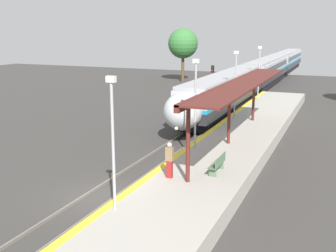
{
  "coord_description": "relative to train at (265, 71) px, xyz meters",
  "views": [
    {
      "loc": [
        10.36,
        -16.31,
        7.96
      ],
      "look_at": [
        0.61,
        6.78,
        2.12
      ],
      "focal_mm": 45.0,
      "sensor_mm": 36.0,
      "label": 1
    }
  ],
  "objects": [
    {
      "name": "rail_right",
      "position": [
        0.72,
        -42.94,
        -2.08
      ],
      "size": [
        0.08,
        90.0,
        0.15
      ],
      "primitive_type": "cube",
      "color": "slate",
      "rests_on": "ground_plane"
    },
    {
      "name": "lamppost_near",
      "position": [
        2.31,
        -45.65,
        1.79
      ],
      "size": [
        0.36,
        0.2,
        5.33
      ],
      "color": "#9E9EA3",
      "rests_on": "platform_right"
    },
    {
      "name": "ground_plane",
      "position": [
        0.0,
        -42.94,
        -2.16
      ],
      "size": [
        120.0,
        120.0,
        0.0
      ],
      "primitive_type": "plane",
      "color": "#383533"
    },
    {
      "name": "person_waiting",
      "position": [
        2.93,
        -41.47,
        -0.33
      ],
      "size": [
        0.36,
        0.23,
        1.77
      ],
      "color": "maroon",
      "rests_on": "platform_right"
    },
    {
      "name": "platform_right",
      "position": [
        4.06,
        -42.94,
        -1.71
      ],
      "size": [
        4.67,
        64.0,
        0.91
      ],
      "color": "#9E998E",
      "rests_on": "ground_plane"
    },
    {
      "name": "train",
      "position": [
        0.0,
        0.0,
        0.0
      ],
      "size": [
        2.82,
        67.22,
        3.76
      ],
      "color": "black",
      "rests_on": "ground_plane"
    },
    {
      "name": "lamppost_far",
      "position": [
        2.31,
        -26.4,
        1.79
      ],
      "size": [
        0.36,
        0.2,
        5.33
      ],
      "color": "#9E9EA3",
      "rests_on": "platform_right"
    },
    {
      "name": "lamppost_mid",
      "position": [
        2.31,
        -36.03,
        1.79
      ],
      "size": [
        0.36,
        0.2,
        5.33
      ],
      "color": "#9E9EA3",
      "rests_on": "platform_right"
    },
    {
      "name": "lamppost_farthest",
      "position": [
        2.31,
        -16.77,
        1.79
      ],
      "size": [
        0.36,
        0.2,
        5.33
      ],
      "color": "#9E9EA3",
      "rests_on": "platform_right"
    },
    {
      "name": "railway_signal",
      "position": [
        -2.03,
        -18.36,
        0.48
      ],
      "size": [
        0.28,
        0.28,
        4.31
      ],
      "color": "#59595E",
      "rests_on": "ground_plane"
    },
    {
      "name": "station_canopy",
      "position": [
        4.51,
        -34.28,
        2.41
      ],
      "size": [
        2.02,
        17.72,
        3.92
      ],
      "color": "#511E19",
      "rests_on": "platform_right"
    },
    {
      "name": "platform_bench",
      "position": [
        4.89,
        -39.87,
        -0.78
      ],
      "size": [
        0.44,
        1.72,
        0.89
      ],
      "color": "#4C6B4C",
      "rests_on": "platform_right"
    },
    {
      "name": "rail_left",
      "position": [
        -0.72,
        -42.94,
        -2.08
      ],
      "size": [
        0.08,
        90.0,
        0.15
      ],
      "primitive_type": "cube",
      "color": "slate",
      "rests_on": "ground_plane"
    },
    {
      "name": "background_tree_left",
      "position": [
        -12.52,
        0.67,
        3.55
      ],
      "size": [
        4.48,
        4.48,
        7.98
      ],
      "color": "brown",
      "rests_on": "ground_plane"
    }
  ]
}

